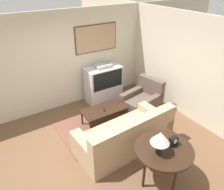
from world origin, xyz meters
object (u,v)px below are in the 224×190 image
at_px(coffee_table, 104,110).
at_px(mantel_clock, 173,141).
at_px(tv, 103,84).
at_px(armchair, 142,101).
at_px(table_lamp, 160,138).
at_px(couch, 125,136).
at_px(console_table, 164,152).

xyz_separation_m(coffee_table, mantel_clock, (0.15, -2.15, 0.49)).
bearing_deg(coffee_table, tv, 60.41).
distance_m(tv, armchair, 1.30).
bearing_deg(armchair, table_lamp, -45.11).
height_order(tv, armchair, tv).
bearing_deg(couch, tv, -111.07).
relative_size(tv, couch, 0.53).
bearing_deg(coffee_table, mantel_clock, -86.10).
height_order(tv, couch, tv).
bearing_deg(mantel_clock, armchair, 62.74).
bearing_deg(table_lamp, coffee_table, 84.76).
bearing_deg(tv, coffee_table, -119.59).
distance_m(armchair, table_lamp, 2.67).
bearing_deg(table_lamp, tv, 76.11).
bearing_deg(mantel_clock, table_lamp, 179.86).
relative_size(couch, table_lamp, 5.04).
relative_size(armchair, mantel_clock, 6.62).
distance_m(couch, armchair, 1.65).
relative_size(armchair, coffee_table, 0.96).
relative_size(tv, console_table, 1.12).
height_order(couch, console_table, couch).
relative_size(table_lamp, mantel_clock, 2.58).
relative_size(couch, mantel_clock, 13.02).
relative_size(tv, armchair, 1.05).
xyz_separation_m(couch, mantel_clock, (0.23, -1.10, 0.57)).
height_order(coffee_table, table_lamp, table_lamp).
xyz_separation_m(armchair, console_table, (-1.27, -2.08, 0.44)).
distance_m(couch, console_table, 1.16).
relative_size(armchair, console_table, 1.07).
bearing_deg(couch, coffee_table, -97.76).
bearing_deg(armchair, mantel_clock, -38.16).
relative_size(coffee_table, mantel_clock, 6.86).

